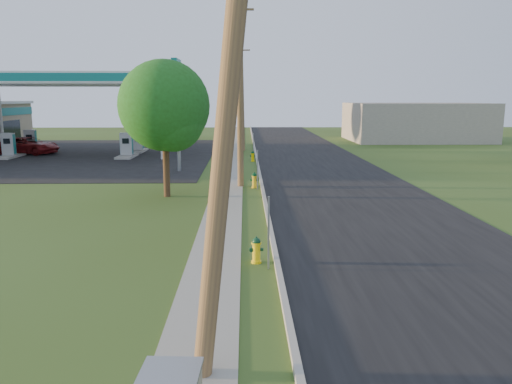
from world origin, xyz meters
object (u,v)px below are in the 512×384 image
fuel_pump_nw (9,148)px  fuel_pump_se (138,143)px  hydrant_near (256,250)px  tree_verge (166,109)px  price_pylon (177,83)px  car_red (29,146)px  utility_pole_far (242,95)px  hydrant_mid (254,180)px  tree_lot (184,97)px  fuel_pump_sw (31,144)px  utility_pole_near (229,80)px  fuel_pump_ne (127,148)px  utility_pole_mid (240,90)px  hydrant_far (253,156)px

fuel_pump_nw → fuel_pump_se: same height
hydrant_near → tree_verge: bearing=111.9°
fuel_pump_se → price_pylon: bearing=-66.5°
car_red → tree_verge: bearing=-126.7°
utility_pole_far → tree_verge: bearing=-99.1°
fuel_pump_se → car_red: bearing=-171.0°
utility_pole_far → hydrant_near: 30.60m
car_red → hydrant_mid: bearing=-115.9°
fuel_pump_nw → price_pylon: bearing=-28.2°
price_pylon → tree_verge: (0.58, -8.19, -1.40)m
utility_pole_far → fuel_pump_nw: bearing=-164.4°
tree_lot → fuel_pump_sw: bearing=-140.7°
tree_lot → hydrant_mid: bearing=-76.0°
utility_pole_near → fuel_pump_ne: size_ratio=2.96×
fuel_pump_se → hydrant_mid: fuel_pump_se is taller
fuel_pump_nw → fuel_pump_ne: size_ratio=1.00×
fuel_pump_sw → hydrant_near: (18.44, -29.28, -0.35)m
price_pylon → tree_verge: size_ratio=1.09×
fuel_pump_sw → hydrant_mid: 25.51m
tree_verge → utility_pole_mid: bearing=39.0°
tree_lot → hydrant_far: (6.85, -16.33, -4.22)m
utility_pole_near → tree_lot: (-6.06, 44.69, -0.21)m
utility_pole_far → utility_pole_mid: bearing=-90.0°
fuel_pump_ne → price_pylon: 10.17m
utility_pole_mid → fuel_pump_ne: bearing=124.4°
utility_pole_near → utility_pole_far: utility_pole_far is taller
fuel_pump_nw → car_red: bearing=81.8°
fuel_pump_ne → fuel_pump_se: bearing=90.0°
fuel_pump_ne → car_red: size_ratio=0.64×
fuel_pump_ne → utility_pole_mid: bearing=-55.6°
car_red → utility_pole_near: bearing=-136.9°
tree_verge → hydrant_mid: 5.88m
fuel_pump_nw → utility_pole_far: bearing=15.6°
fuel_pump_nw → tree_verge: size_ratio=0.51×
utility_pole_mid → fuel_pump_nw: (-17.90, 13.00, -4.23)m
fuel_pump_nw → tree_verge: tree_verge is taller
fuel_pump_nw → utility_pole_near: bearing=-60.0°
fuel_pump_se → fuel_pump_nw: bearing=-156.0°
utility_pole_mid → hydrant_far: (0.79, 10.36, -4.58)m
tree_verge → hydrant_mid: bearing=29.2°
tree_lot → car_red: 16.39m
utility_pole_near → price_pylon: 23.83m
utility_pole_near → utility_pole_far: (-0.00, 36.00, 0.00)m
utility_pole_near → fuel_pump_nw: bearing=120.0°
tree_verge → fuel_pump_sw: bearing=126.5°
hydrant_near → hydrant_far: (0.25, 22.63, 0.00)m
price_pylon → fuel_pump_sw: bearing=140.6°
fuel_pump_nw → hydrant_mid: (18.61, -13.44, -0.33)m
utility_pole_near → fuel_pump_se: (-8.90, 35.00, -4.08)m
tree_verge → fuel_pump_ne: bearing=109.6°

